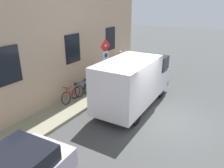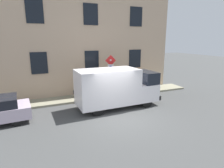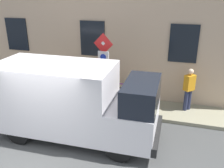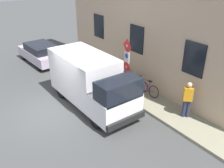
{
  "view_description": "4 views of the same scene",
  "coord_description": "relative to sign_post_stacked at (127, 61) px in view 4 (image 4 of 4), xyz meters",
  "views": [
    {
      "loc": [
        -2.42,
        8.5,
        4.98
      ],
      "look_at": [
        3.09,
        -0.58,
        0.91
      ],
      "focal_mm": 34.32,
      "sensor_mm": 36.0,
      "label": 1
    },
    {
      "loc": [
        -8.75,
        4.33,
        4.31
      ],
      "look_at": [
        3.37,
        -0.91,
        1.15
      ],
      "focal_mm": 30.28,
      "sensor_mm": 36.0,
      "label": 2
    },
    {
      "loc": [
        -4.69,
        -3.73,
        4.69
      ],
      "look_at": [
        3.2,
        -1.44,
        1.47
      ],
      "focal_mm": 39.07,
      "sensor_mm": 36.0,
      "label": 3
    },
    {
      "loc": [
        -3.62,
        -9.89,
        6.46
      ],
      "look_at": [
        2.59,
        -1.26,
        1.2
      ],
      "focal_mm": 39.53,
      "sensor_mm": 36.0,
      "label": 4
    }
  ],
  "objects": [
    {
      "name": "ground_plane",
      "position": [
        -3.73,
        0.96,
        -2.02
      ],
      "size": [
        80.0,
        80.0,
        0.0
      ],
      "primitive_type": "plane",
      "color": "#434444"
    },
    {
      "name": "sidewalk_slab",
      "position": [
        0.62,
        0.96,
        -1.95
      ],
      "size": [
        1.65,
        15.79,
        0.14
      ],
      "primitive_type": "cube",
      "color": "gray",
      "rests_on": "ground_plane"
    },
    {
      "name": "building_facade",
      "position": [
        1.8,
        0.96,
        2.18
      ],
      "size": [
        0.75,
        13.79,
        8.41
      ],
      "color": "tan",
      "rests_on": "ground_plane"
    },
    {
      "name": "sign_post_stacked",
      "position": [
        0.0,
        0.0,
        0.0
      ],
      "size": [
        0.18,
        0.56,
        2.94
      ],
      "color": "#474C47",
      "rests_on": "sidewalk_slab"
    },
    {
      "name": "delivery_van",
      "position": [
        -1.9,
        0.43,
        -0.69
      ],
      "size": [
        2.09,
        5.36,
        2.5
      ],
      "rotation": [
        0.0,
        0.0,
        4.73
      ],
      "color": "white",
      "rests_on": "ground_plane"
    },
    {
      "name": "parked_hatchback",
      "position": [
        -1.75,
        7.46,
        -1.29
      ],
      "size": [
        2.0,
        4.1,
        1.38
      ],
      "rotation": [
        0.0,
        0.0,
        1.63
      ],
      "color": "#C1AFC4",
      "rests_on": "ground_plane"
    },
    {
      "name": "bicycle_purple",
      "position": [
        0.9,
        -0.56,
        -1.51
      ],
      "size": [
        0.46,
        1.71,
        0.89
      ],
      "rotation": [
        0.0,
        0.0,
        1.66
      ],
      "color": "black",
      "rests_on": "sidewalk_slab"
    },
    {
      "name": "bicycle_green",
      "position": [
        0.9,
        0.22,
        -1.51
      ],
      "size": [
        0.46,
        1.72,
        0.89
      ],
      "rotation": [
        0.0,
        0.0,
        1.68
      ],
      "color": "black",
      "rests_on": "sidewalk_slab"
    },
    {
      "name": "bicycle_blue",
      "position": [
        0.9,
        1.0,
        -1.51
      ],
      "size": [
        0.46,
        1.71,
        0.89
      ],
      "rotation": [
        0.0,
        0.0,
        1.54
      ],
      "color": "black",
      "rests_on": "sidewalk_slab"
    },
    {
      "name": "bicycle_red",
      "position": [
        0.9,
        1.78,
        -1.51
      ],
      "size": [
        0.46,
        1.71,
        0.89
      ],
      "rotation": [
        0.0,
        0.0,
        1.59
      ],
      "color": "black",
      "rests_on": "sidewalk_slab"
    },
    {
      "name": "pedestrian",
      "position": [
        0.87,
        -3.21,
        -0.95
      ],
      "size": [
        0.47,
        0.46,
        1.72
      ],
      "rotation": [
        0.0,
        0.0,
        0.82
      ],
      "color": "#262B47",
      "rests_on": "sidewalk_slab"
    }
  ]
}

